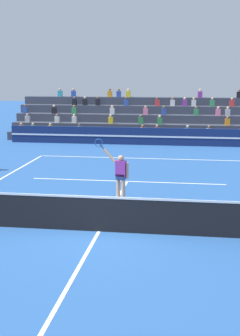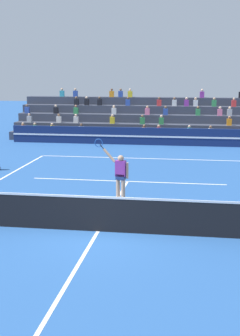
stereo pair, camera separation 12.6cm
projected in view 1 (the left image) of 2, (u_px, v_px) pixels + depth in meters
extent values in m
plane|color=#285699|center=(99.00, 231.00, 13.61)|extent=(120.00, 120.00, 0.00)
cube|color=white|center=(140.00, 158.00, 25.14)|extent=(11.00, 0.10, 0.01)
cube|color=white|center=(127.00, 181.00, 19.84)|extent=(8.25, 0.10, 0.01)
cube|color=white|center=(99.00, 231.00, 13.61)|extent=(0.10, 12.85, 0.01)
cube|color=black|center=(99.00, 215.00, 13.51)|extent=(11.90, 0.02, 1.00)
cube|color=white|center=(99.00, 197.00, 13.40)|extent=(11.90, 0.04, 0.06)
cube|color=navy|center=(148.00, 136.00, 29.70)|extent=(18.00, 0.24, 1.10)
cube|color=white|center=(148.00, 137.00, 29.58)|extent=(18.00, 0.02, 0.10)
cube|color=#383D4C|center=(149.00, 138.00, 30.99)|extent=(19.38, 0.95, 0.55)
cube|color=orange|center=(21.00, 128.00, 31.96)|extent=(0.32, 0.22, 0.44)
sphere|color=tan|center=(21.00, 124.00, 31.89)|extent=(0.18, 0.18, 0.18)
cube|color=orange|center=(143.00, 131.00, 30.79)|extent=(0.32, 0.22, 0.44)
sphere|color=brown|center=(143.00, 126.00, 30.73)|extent=(0.18, 0.18, 0.18)
cube|color=red|center=(157.00, 131.00, 30.66)|extent=(0.32, 0.22, 0.44)
sphere|color=tan|center=(157.00, 126.00, 30.59)|extent=(0.18, 0.18, 0.18)
cube|color=teal|center=(188.00, 131.00, 30.38)|extent=(0.32, 0.22, 0.44)
sphere|color=beige|center=(188.00, 127.00, 30.32)|extent=(0.18, 0.18, 0.18)
cube|color=yellow|center=(50.00, 129.00, 31.67)|extent=(0.32, 0.22, 0.44)
sphere|color=beige|center=(50.00, 124.00, 31.60)|extent=(0.18, 0.18, 0.18)
cube|color=#B2B2B7|center=(80.00, 130.00, 31.38)|extent=(0.32, 0.22, 0.44)
sphere|color=brown|center=(80.00, 125.00, 31.32)|extent=(0.18, 0.18, 0.18)
cube|color=silver|center=(209.00, 132.00, 30.19)|extent=(0.32, 0.22, 0.44)
sphere|color=brown|center=(209.00, 127.00, 30.13)|extent=(0.18, 0.18, 0.18)
cube|color=#338C4C|center=(33.00, 129.00, 31.84)|extent=(0.32, 0.22, 0.44)
sphere|color=beige|center=(33.00, 124.00, 31.77)|extent=(0.18, 0.18, 0.18)
cube|color=#383D4C|center=(151.00, 132.00, 31.86)|extent=(19.38, 0.95, 1.10)
cube|color=#B2B2B7|center=(28.00, 119.00, 32.75)|extent=(0.32, 0.22, 0.44)
sphere|color=tan|center=(27.00, 115.00, 32.68)|extent=(0.18, 0.18, 0.18)
cube|color=#338C4C|center=(160.00, 121.00, 31.45)|extent=(0.32, 0.22, 0.44)
sphere|color=beige|center=(160.00, 116.00, 31.39)|extent=(0.18, 0.18, 0.18)
cube|color=#338C4C|center=(141.00, 121.00, 31.63)|extent=(0.32, 0.22, 0.44)
sphere|color=brown|center=(141.00, 116.00, 31.57)|extent=(0.18, 0.18, 0.18)
cube|color=silver|center=(57.00, 120.00, 32.45)|extent=(0.32, 0.22, 0.44)
sphere|color=brown|center=(57.00, 115.00, 32.38)|extent=(0.18, 0.18, 0.18)
cube|color=yellow|center=(111.00, 120.00, 31.92)|extent=(0.32, 0.22, 0.44)
sphere|color=beige|center=(111.00, 116.00, 31.86)|extent=(0.18, 0.18, 0.18)
cube|color=orange|center=(227.00, 122.00, 30.83)|extent=(0.32, 0.22, 0.44)
sphere|color=#9E7051|center=(228.00, 117.00, 30.76)|extent=(0.18, 0.18, 0.18)
cube|color=silver|center=(74.00, 120.00, 32.28)|extent=(0.32, 0.22, 0.44)
sphere|color=beige|center=(74.00, 115.00, 32.21)|extent=(0.18, 0.18, 0.18)
cube|color=#383D4C|center=(152.00, 126.00, 32.73)|extent=(19.38, 0.95, 1.65)
cube|color=black|center=(54.00, 110.00, 33.32)|extent=(0.32, 0.22, 0.44)
sphere|color=beige|center=(54.00, 106.00, 33.26)|extent=(0.18, 0.18, 0.18)
cube|color=pink|center=(146.00, 112.00, 32.41)|extent=(0.32, 0.22, 0.44)
sphere|color=tan|center=(146.00, 107.00, 32.34)|extent=(0.18, 0.18, 0.18)
cube|color=#338C4C|center=(74.00, 111.00, 33.12)|extent=(0.32, 0.22, 0.44)
sphere|color=#9E7051|center=(74.00, 106.00, 33.05)|extent=(0.18, 0.18, 0.18)
cube|color=#338C4C|center=(196.00, 112.00, 31.92)|extent=(0.32, 0.22, 0.44)
sphere|color=brown|center=(196.00, 107.00, 31.86)|extent=(0.18, 0.18, 0.18)
cube|color=#2D4CA5|center=(25.00, 110.00, 33.62)|extent=(0.32, 0.22, 0.44)
sphere|color=brown|center=(25.00, 106.00, 33.56)|extent=(0.18, 0.18, 0.18)
cube|color=#B2B2B7|center=(228.00, 113.00, 31.63)|extent=(0.32, 0.22, 0.44)
sphere|color=beige|center=(228.00, 108.00, 31.56)|extent=(0.18, 0.18, 0.18)
cube|color=#2D4CA5|center=(164.00, 112.00, 32.23)|extent=(0.32, 0.22, 0.44)
sphere|color=brown|center=(164.00, 107.00, 32.17)|extent=(0.18, 0.18, 0.18)
cube|color=silver|center=(112.00, 111.00, 32.74)|extent=(0.32, 0.22, 0.44)
sphere|color=beige|center=(112.00, 107.00, 32.67)|extent=(0.18, 0.18, 0.18)
cube|color=pink|center=(218.00, 112.00, 31.72)|extent=(0.32, 0.22, 0.44)
sphere|color=beige|center=(218.00, 108.00, 31.65)|extent=(0.18, 0.18, 0.18)
cube|color=#383D4C|center=(153.00, 121.00, 33.59)|extent=(19.38, 0.95, 2.20)
cube|color=silver|center=(194.00, 103.00, 32.76)|extent=(0.32, 0.22, 0.44)
sphere|color=tan|center=(194.00, 99.00, 32.69)|extent=(0.18, 0.18, 0.18)
cube|color=red|center=(157.00, 103.00, 33.12)|extent=(0.32, 0.22, 0.44)
sphere|color=brown|center=(157.00, 98.00, 33.05)|extent=(0.18, 0.18, 0.18)
cube|color=black|center=(75.00, 102.00, 33.96)|extent=(0.32, 0.22, 0.44)
sphere|color=brown|center=(74.00, 98.00, 33.89)|extent=(0.18, 0.18, 0.18)
cube|color=red|center=(232.00, 103.00, 32.39)|extent=(0.32, 0.22, 0.44)
sphere|color=tan|center=(232.00, 99.00, 32.33)|extent=(0.18, 0.18, 0.18)
cube|color=#338C4C|center=(212.00, 103.00, 32.58)|extent=(0.32, 0.22, 0.44)
sphere|color=tan|center=(212.00, 99.00, 32.52)|extent=(0.18, 0.18, 0.18)
cube|color=#2D4CA5|center=(126.00, 102.00, 33.43)|extent=(0.32, 0.22, 0.44)
sphere|color=brown|center=(126.00, 98.00, 33.36)|extent=(0.18, 0.18, 0.18)
cube|color=purple|center=(185.00, 103.00, 32.85)|extent=(0.32, 0.22, 0.44)
sphere|color=beige|center=(185.00, 98.00, 32.78)|extent=(0.18, 0.18, 0.18)
cube|color=black|center=(85.00, 102.00, 33.85)|extent=(0.32, 0.22, 0.44)
sphere|color=beige|center=(85.00, 98.00, 33.78)|extent=(0.18, 0.18, 0.18)
cube|color=silver|center=(173.00, 103.00, 32.97)|extent=(0.32, 0.22, 0.44)
sphere|color=brown|center=(173.00, 98.00, 32.90)|extent=(0.18, 0.18, 0.18)
cube|color=black|center=(98.00, 102.00, 33.72)|extent=(0.32, 0.22, 0.44)
sphere|color=brown|center=(98.00, 98.00, 33.65)|extent=(0.18, 0.18, 0.18)
cube|color=#383D4C|center=(154.00, 116.00, 34.46)|extent=(19.38, 0.95, 2.75)
cube|color=#2D4CA5|center=(119.00, 94.00, 34.33)|extent=(0.32, 0.22, 0.44)
sphere|color=brown|center=(119.00, 90.00, 34.27)|extent=(0.18, 0.18, 0.18)
cube|color=yellow|center=(128.00, 94.00, 34.23)|extent=(0.32, 0.22, 0.44)
sphere|color=beige|center=(128.00, 90.00, 34.17)|extent=(0.18, 0.18, 0.18)
cube|color=teal|center=(60.00, 94.00, 34.95)|extent=(0.32, 0.22, 0.44)
sphere|color=tan|center=(60.00, 89.00, 34.89)|extent=(0.18, 0.18, 0.18)
cube|color=#2D4CA5|center=(74.00, 94.00, 34.81)|extent=(0.32, 0.22, 0.44)
sphere|color=tan|center=(73.00, 89.00, 34.74)|extent=(0.18, 0.18, 0.18)
cube|color=orange|center=(110.00, 94.00, 34.42)|extent=(0.32, 0.22, 0.44)
sphere|color=brown|center=(110.00, 90.00, 34.36)|extent=(0.18, 0.18, 0.18)
cube|color=purple|center=(200.00, 95.00, 33.51)|extent=(0.32, 0.22, 0.44)
sphere|color=beige|center=(200.00, 90.00, 33.44)|extent=(0.18, 0.18, 0.18)
cube|color=black|center=(239.00, 95.00, 33.13)|extent=(0.32, 0.22, 0.44)
sphere|color=brown|center=(239.00, 90.00, 33.06)|extent=(0.18, 0.18, 0.18)
cylinder|color=tan|center=(123.00, 191.00, 16.48)|extent=(0.14, 0.14, 0.90)
cylinder|color=tan|center=(118.00, 190.00, 16.63)|extent=(0.14, 0.14, 0.90)
cube|color=navy|center=(121.00, 177.00, 16.43)|extent=(0.35, 0.25, 0.20)
cube|color=purple|center=(121.00, 168.00, 16.37)|extent=(0.39, 0.26, 0.56)
sphere|color=tan|center=(121.00, 158.00, 16.30)|extent=(0.22, 0.22, 0.22)
cube|color=white|center=(123.00, 202.00, 16.53)|extent=(0.16, 0.28, 0.09)
cube|color=white|center=(118.00, 201.00, 16.67)|extent=(0.16, 0.28, 0.09)
cylinder|color=tan|center=(127.00, 171.00, 16.31)|extent=(0.09, 0.09, 0.56)
cylinder|color=tan|center=(109.00, 155.00, 16.41)|extent=(0.48, 0.17, 0.50)
cylinder|color=black|center=(102.00, 147.00, 16.44)|extent=(0.18, 0.06, 0.18)
torus|color=#1E4C99|center=(99.00, 143.00, 16.45)|extent=(0.43, 0.10, 0.44)
sphere|color=#C6DB33|center=(70.00, 208.00, 15.86)|extent=(0.07, 0.07, 0.07)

